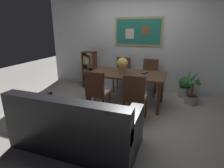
# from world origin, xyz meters

# --- Properties ---
(ground_plane) EXTENTS (12.00, 12.00, 0.00)m
(ground_plane) POSITION_xyz_m (0.00, 0.00, 0.00)
(ground_plane) COLOR #B7B2A8
(wall_back_with_painting) EXTENTS (5.20, 0.14, 2.60)m
(wall_back_with_painting) POSITION_xyz_m (0.00, 1.68, 1.31)
(wall_back_with_painting) COLOR silver
(wall_back_with_painting) RESTS_ON ground_plane
(dining_table) EXTENTS (1.67, 0.88, 0.72)m
(dining_table) POSITION_xyz_m (0.07, 0.55, 0.63)
(dining_table) COLOR brown
(dining_table) RESTS_ON ground_plane
(dining_chair_near_right) EXTENTS (0.40, 0.41, 0.91)m
(dining_chair_near_right) POSITION_xyz_m (0.45, -0.24, 0.54)
(dining_chair_near_right) COLOR brown
(dining_chair_near_right) RESTS_ON ground_plane
(dining_chair_near_left) EXTENTS (0.40, 0.41, 0.91)m
(dining_chair_near_left) POSITION_xyz_m (-0.30, -0.23, 0.54)
(dining_chair_near_left) COLOR brown
(dining_chair_near_left) RESTS_ON ground_plane
(dining_chair_far_right) EXTENTS (0.40, 0.41, 0.91)m
(dining_chair_far_right) POSITION_xyz_m (0.47, 1.35, 0.54)
(dining_chair_far_right) COLOR brown
(dining_chair_far_right) RESTS_ON ground_plane
(dining_chair_far_left) EXTENTS (0.40, 0.41, 0.91)m
(dining_chair_far_left) POSITION_xyz_m (-0.28, 1.37, 0.54)
(dining_chair_far_left) COLOR brown
(dining_chair_far_left) RESTS_ON ground_plane
(leather_couch) EXTENTS (1.80, 0.84, 0.84)m
(leather_couch) POSITION_xyz_m (-0.20, -1.24, 0.31)
(leather_couch) COLOR black
(leather_couch) RESTS_ON ground_plane
(bookshelf) EXTENTS (0.36, 0.28, 1.04)m
(bookshelf) POSITION_xyz_m (-1.26, 1.34, 0.49)
(bookshelf) COLOR brown
(bookshelf) RESTS_ON ground_plane
(potted_ivy) EXTENTS (0.30, 0.32, 0.53)m
(potted_ivy) POSITION_xyz_m (1.34, 1.44, 0.27)
(potted_ivy) COLOR #B2ADA3
(potted_ivy) RESTS_ON ground_plane
(potted_palm) EXTENTS (0.38, 0.38, 0.79)m
(potted_palm) POSITION_xyz_m (1.48, 1.03, 0.27)
(potted_palm) COLOR #B2ADA3
(potted_palm) RESTS_ON ground_plane
(flower_vase) EXTENTS (0.24, 0.24, 0.34)m
(flower_vase) POSITION_xyz_m (-0.02, 0.50, 0.93)
(flower_vase) COLOR tan
(flower_vase) RESTS_ON dining_table
(tv_remote) EXTENTS (0.11, 0.16, 0.02)m
(tv_remote) POSITION_xyz_m (0.45, 0.66, 0.73)
(tv_remote) COLOR black
(tv_remote) RESTS_ON dining_table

